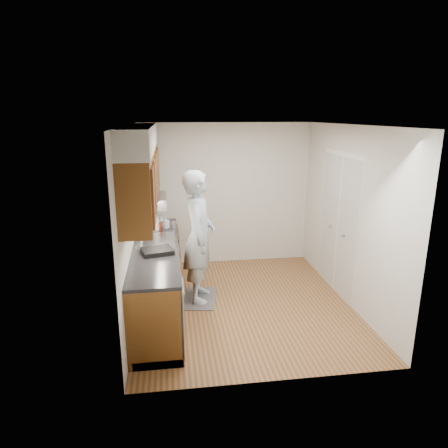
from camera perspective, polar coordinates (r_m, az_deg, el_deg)
name	(u,v)px	position (r m, az deg, el deg)	size (l,w,h in m)	color
floor	(243,303)	(5.87, 2.73, -11.25)	(3.50, 3.50, 0.00)	brown
ceiling	(245,125)	(5.25, 3.08, 13.94)	(3.50, 3.50, 0.00)	white
wall_left	(132,224)	(5.36, -13.07, 0.05)	(0.02, 3.50, 2.50)	beige
wall_right	(349,216)	(5.89, 17.39, 1.12)	(0.02, 3.50, 2.50)	beige
wall_back	(226,195)	(7.11, 0.26, 4.20)	(3.00, 0.02, 2.50)	beige
counter	(157,276)	(5.58, -9.50, -7.39)	(0.64, 2.80, 1.30)	brown
upper_cabinets	(142,170)	(5.25, -11.65, 7.62)	(0.47, 2.80, 1.21)	brown
closet_door	(338,226)	(6.20, 15.97, -0.22)	(0.02, 1.22, 2.05)	silver
floor_mat	(200,298)	(6.01, -3.43, -10.54)	(0.45, 0.76, 0.01)	slate
person	(199,228)	(5.62, -3.61, -0.60)	(0.76, 0.50, 2.14)	#A3B9C7
soap_bottle_a	(156,221)	(6.04, -9.74, 0.36)	(0.11, 0.11, 0.29)	silver
soap_bottle_b	(166,222)	(6.18, -8.33, 0.23)	(0.08, 0.08, 0.18)	silver
soap_bottle_c	(161,221)	(6.27, -8.99, 0.41)	(0.14, 0.14, 0.18)	silver
soda_can	(159,226)	(6.06, -9.22, -0.34)	(0.07, 0.07, 0.13)	#AB301D
steel_can	(174,226)	(6.10, -7.23, -0.22)	(0.07, 0.07, 0.12)	#A5A5AA
dish_rack	(157,251)	(5.10, -9.51, -3.84)	(0.37, 0.31, 0.06)	black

